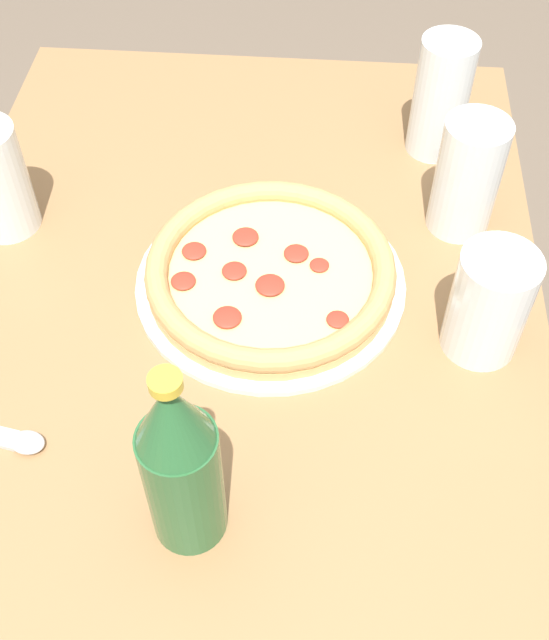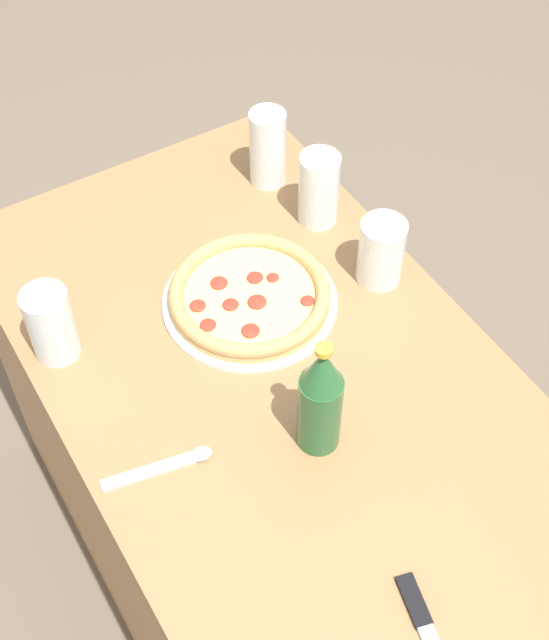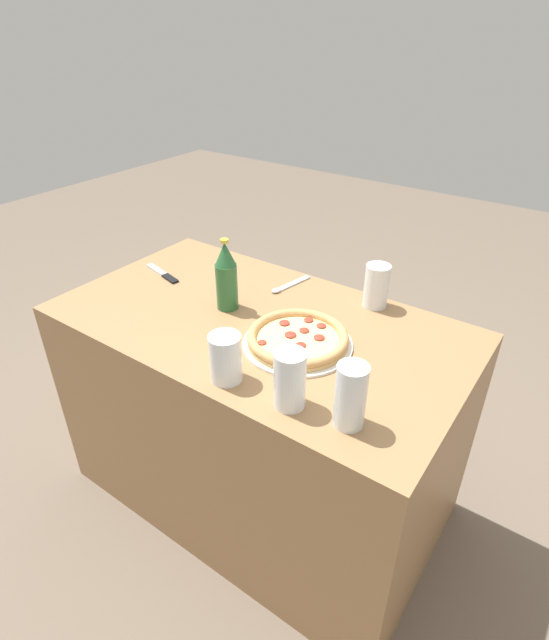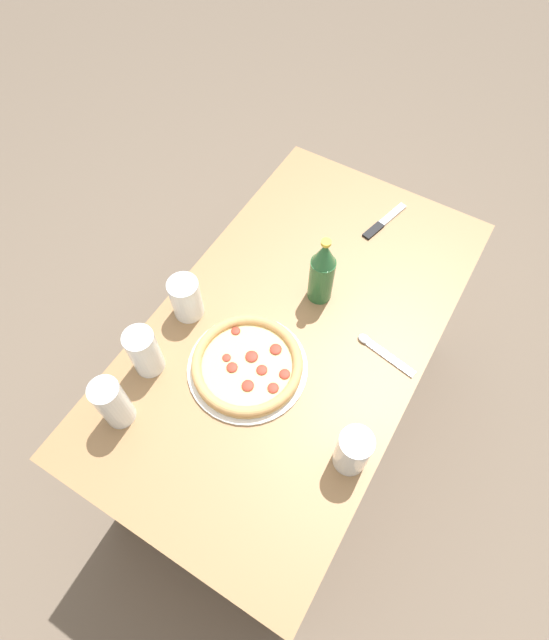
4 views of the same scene
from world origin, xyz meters
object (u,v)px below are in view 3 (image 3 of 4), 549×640
(knife, at_px, (163,274))
(glass_water, at_px, (376,287))
(glass_mango_juice, at_px, (350,399))
(glass_lemonade, at_px, (290,382))
(beer_bottle, at_px, (226,276))
(pizza_salami, at_px, (298,339))
(spoon, at_px, (287,286))
(glass_cola, at_px, (226,360))

(knife, bearing_deg, glass_water, -161.55)
(glass_mango_juice, height_order, glass_lemonade, glass_mango_juice)
(glass_lemonade, relative_size, beer_bottle, 0.64)
(pizza_salami, xyz_separation_m, glass_mango_juice, (-0.26, 0.19, 0.05))
(knife, xyz_separation_m, spoon, (-0.41, -0.18, 0.00))
(glass_mango_juice, relative_size, glass_water, 1.14)
(glass_water, height_order, knife, glass_water)
(glass_water, distance_m, glass_cola, 0.57)
(glass_lemonade, height_order, beer_bottle, beer_bottle)
(glass_lemonade, bearing_deg, spoon, -55.29)
(knife, bearing_deg, glass_cola, 150.28)
(glass_mango_juice, distance_m, spoon, 0.67)
(pizza_salami, distance_m, knife, 0.63)
(glass_cola, xyz_separation_m, beer_bottle, (0.23, -0.28, 0.05))
(glass_water, bearing_deg, pizza_salami, 76.74)
(beer_bottle, bearing_deg, glass_water, -143.18)
(pizza_salami, distance_m, glass_mango_juice, 0.33)
(glass_water, bearing_deg, spoon, 10.97)
(glass_lemonade, distance_m, knife, 0.81)
(glass_lemonade, xyz_separation_m, glass_cola, (0.18, 0.01, -0.01))
(beer_bottle, relative_size, knife, 1.22)
(glass_mango_juice, height_order, spoon, glass_mango_juice)
(pizza_salami, xyz_separation_m, glass_lemonade, (-0.12, 0.22, 0.05))
(glass_cola, height_order, spoon, glass_cola)
(glass_lemonade, relative_size, knife, 0.78)
(pizza_salami, xyz_separation_m, glass_cola, (0.06, 0.23, 0.04))
(spoon, bearing_deg, pizza_salami, 129.02)
(glass_mango_juice, distance_m, beer_bottle, 0.61)
(glass_lemonade, relative_size, glass_water, 1.06)
(glass_water, height_order, spoon, glass_water)
(glass_water, bearing_deg, glass_cola, 75.81)
(spoon, bearing_deg, glass_cola, 107.21)
(glass_lemonade, xyz_separation_m, glass_water, (0.04, -0.54, -0.00))
(glass_mango_juice, bearing_deg, glass_cola, 6.00)
(beer_bottle, distance_m, spoon, 0.25)
(pizza_salami, height_order, glass_lemonade, glass_lemonade)
(beer_bottle, bearing_deg, glass_lemonade, 147.03)
(glass_cola, bearing_deg, beer_bottle, -50.49)
(pizza_salami, relative_size, glass_cola, 2.41)
(pizza_salami, bearing_deg, knife, -8.32)
(glass_mango_juice, bearing_deg, beer_bottle, -23.70)
(glass_cola, distance_m, beer_bottle, 0.36)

